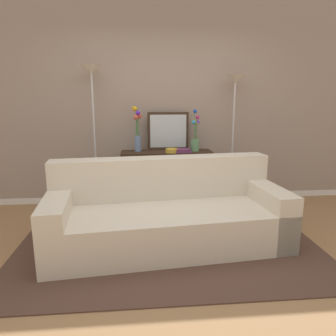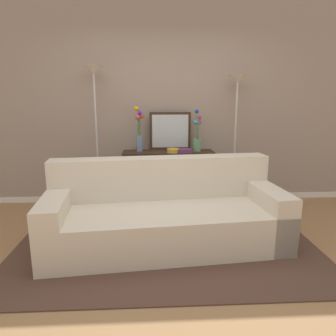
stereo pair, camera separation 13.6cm
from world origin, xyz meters
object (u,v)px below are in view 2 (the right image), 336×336
(floor_lamp_right, at_px, (237,105))
(vase_tall_flowers, at_px, (139,130))
(fruit_bowl, at_px, (173,151))
(couch, at_px, (165,215))
(vase_short_flowers, at_px, (197,137))
(book_stack, at_px, (185,151))
(book_row_under_console, at_px, (143,203))
(wall_mirror, at_px, (170,131))
(floor_lamp_left, at_px, (95,98))
(console_table, at_px, (168,169))

(floor_lamp_right, xyz_separation_m, vase_tall_flowers, (-1.33, 0.03, -0.34))
(fruit_bowl, bearing_deg, floor_lamp_right, 7.54)
(couch, xyz_separation_m, fruit_bowl, (0.16, 1.05, 0.52))
(couch, distance_m, vase_short_flowers, 1.43)
(fruit_bowl, distance_m, book_stack, 0.16)
(book_row_under_console, bearing_deg, wall_mirror, 20.49)
(floor_lamp_left, xyz_separation_m, book_row_under_console, (0.62, -0.01, -1.46))
(floor_lamp_left, distance_m, vase_short_flowers, 1.47)
(floor_lamp_right, xyz_separation_m, book_stack, (-0.72, -0.11, -0.61))
(couch, relative_size, console_table, 2.00)
(wall_mirror, distance_m, book_row_under_console, 1.09)
(vase_short_flowers, bearing_deg, book_stack, -152.52)
(vase_tall_flowers, bearing_deg, floor_lamp_left, -177.49)
(book_stack, relative_size, book_row_under_console, 0.72)
(couch, xyz_separation_m, book_stack, (0.32, 1.05, 0.52))
(book_stack, bearing_deg, vase_short_flowers, 27.48)
(floor_lamp_right, height_order, book_stack, floor_lamp_right)
(couch, relative_size, fruit_bowl, 14.99)
(couch, relative_size, wall_mirror, 4.31)
(floor_lamp_left, bearing_deg, book_stack, -5.33)
(vase_short_flowers, bearing_deg, floor_lamp_left, 179.33)
(wall_mirror, height_order, book_stack, wall_mirror)
(floor_lamp_left, distance_m, vase_tall_flowers, 0.71)
(vase_tall_flowers, distance_m, book_row_under_console, 1.04)
(floor_lamp_right, bearing_deg, vase_short_flowers, -178.27)
(floor_lamp_right, height_order, vase_tall_flowers, floor_lamp_right)
(couch, bearing_deg, book_row_under_console, 102.57)
(fruit_bowl, bearing_deg, wall_mirror, 95.16)
(floor_lamp_right, distance_m, vase_tall_flowers, 1.38)
(console_table, distance_m, book_stack, 0.36)
(vase_short_flowers, xyz_separation_m, book_row_under_console, (-0.76, 0.01, -0.94))
(vase_tall_flowers, xyz_separation_m, book_stack, (0.62, -0.14, -0.27))
(floor_lamp_left, relative_size, fruit_bowl, 11.55)
(console_table, height_order, fruit_bowl, fruit_bowl)
(couch, height_order, wall_mirror, wall_mirror)
(couch, height_order, floor_lamp_right, floor_lamp_right)
(book_stack, bearing_deg, floor_lamp_left, 174.67)
(fruit_bowl, bearing_deg, vase_tall_flowers, 162.87)
(wall_mirror, bearing_deg, book_stack, -53.94)
(console_table, relative_size, vase_tall_flowers, 2.01)
(book_stack, xyz_separation_m, book_row_under_console, (-0.58, 0.10, -0.77))
(fruit_bowl, xyz_separation_m, book_row_under_console, (-0.42, 0.11, -0.77))
(floor_lamp_left, bearing_deg, vase_tall_flowers, 2.51)
(floor_lamp_left, bearing_deg, vase_short_flowers, -0.67)
(floor_lamp_left, relative_size, book_row_under_console, 6.42)
(couch, distance_m, vase_tall_flowers, 1.46)
(fruit_bowl, bearing_deg, book_stack, 1.71)
(couch, bearing_deg, floor_lamp_left, 126.99)
(vase_short_flowers, bearing_deg, console_table, 178.74)
(floor_lamp_left, relative_size, book_stack, 8.96)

